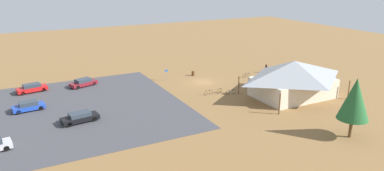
% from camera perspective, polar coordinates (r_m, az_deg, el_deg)
% --- Properties ---
extents(ground, '(160.00, 160.00, 0.00)m').
position_cam_1_polar(ground, '(64.65, 1.77, 0.52)').
color(ground, olive).
rests_on(ground, ground).
extents(parking_lot_asphalt, '(36.69, 30.83, 0.05)m').
position_cam_1_polar(parking_lot_asphalt, '(54.04, -21.45, -4.13)').
color(parking_lot_asphalt, '#424247').
rests_on(parking_lot_asphalt, ground).
extents(bike_pavilion, '(14.20, 10.33, 5.84)m').
position_cam_1_polar(bike_pavilion, '(58.43, 15.95, 1.32)').
color(bike_pavilion, beige).
rests_on(bike_pavilion, ground).
extents(trash_bin, '(0.60, 0.60, 0.90)m').
position_cam_1_polar(trash_bin, '(68.81, 0.19, 1.96)').
color(trash_bin, brown).
rests_on(trash_bin, ground).
extents(lot_sign, '(0.56, 0.08, 2.20)m').
position_cam_1_polar(lot_sign, '(65.42, -4.12, 1.97)').
color(lot_sign, '#99999E').
rests_on(lot_sign, ground).
extents(pine_midwest, '(3.63, 3.63, 7.37)m').
position_cam_1_polar(pine_midwest, '(45.55, 24.62, -1.99)').
color(pine_midwest, brown).
rests_on(pine_midwest, ground).
extents(bicycle_black_lone_east, '(0.48, 1.77, 0.85)m').
position_cam_1_polar(bicycle_black_lone_east, '(71.08, 15.64, 1.73)').
color(bicycle_black_lone_east, black).
rests_on(bicycle_black_lone_east, ground).
extents(bicycle_yellow_edge_south, '(1.50, 0.84, 0.83)m').
position_cam_1_polar(bicycle_yellow_edge_south, '(58.76, 4.43, -0.88)').
color(bicycle_yellow_edge_south, black).
rests_on(bicycle_yellow_edge_south, ground).
extents(bicycle_red_yard_right, '(1.43, 1.05, 0.85)m').
position_cam_1_polar(bicycle_red_yard_right, '(72.83, 17.47, 1.96)').
color(bicycle_red_yard_right, black).
rests_on(bicycle_red_yard_right, ground).
extents(bicycle_white_yard_left, '(1.73, 0.48, 0.76)m').
position_cam_1_polar(bicycle_white_yard_left, '(58.49, 6.23, -1.03)').
color(bicycle_white_yard_left, black).
rests_on(bicycle_white_yard_left, ground).
extents(bicycle_blue_front_row, '(1.63, 0.69, 0.74)m').
position_cam_1_polar(bicycle_blue_front_row, '(76.54, 16.24, 2.76)').
color(bicycle_blue_front_row, black).
rests_on(bicycle_blue_front_row, ground).
extents(bicycle_orange_lone_west, '(1.67, 0.48, 0.82)m').
position_cam_1_polar(bicycle_orange_lone_west, '(57.89, 2.61, -1.13)').
color(bicycle_orange_lone_west, black).
rests_on(bicycle_orange_lone_west, ground).
extents(bicycle_green_by_bin, '(1.23, 1.35, 0.88)m').
position_cam_1_polar(bicycle_green_by_bin, '(68.12, 12.02, 1.34)').
color(bicycle_green_by_bin, black).
rests_on(bicycle_green_by_bin, ground).
extents(bicycle_teal_near_porch, '(0.48, 1.65, 0.76)m').
position_cam_1_polar(bicycle_teal_near_porch, '(73.19, 15.46, 2.17)').
color(bicycle_teal_near_porch, black).
rests_on(bicycle_teal_near_porch, ground).
extents(bicycle_purple_edge_north, '(1.67, 0.60, 0.85)m').
position_cam_1_polar(bicycle_purple_edge_north, '(70.15, 11.31, 1.84)').
color(bicycle_purple_edge_north, black).
rests_on(bicycle_purple_edge_north, ground).
extents(bicycle_silver_near_sign, '(0.68, 1.67, 0.86)m').
position_cam_1_polar(bicycle_silver_near_sign, '(71.48, 13.55, 2.00)').
color(bicycle_silver_near_sign, black).
rests_on(bicycle_silver_near_sign, ground).
extents(bicycle_black_yard_front, '(1.85, 0.48, 0.84)m').
position_cam_1_polar(bicycle_black_yard_front, '(68.55, 8.74, 1.65)').
color(bicycle_black_yard_front, black).
rests_on(bicycle_black_yard_front, ground).
extents(car_red_near_entry, '(4.94, 2.53, 1.43)m').
position_cam_1_polar(car_red_near_entry, '(64.56, -24.27, -0.37)').
color(car_red_near_entry, red).
rests_on(car_red_near_entry, parking_lot_asphalt).
extents(car_black_back_corner, '(5.00, 2.52, 1.35)m').
position_cam_1_polar(car_black_back_corner, '(49.33, -17.51, -4.87)').
color(car_black_back_corner, black).
rests_on(car_black_back_corner, parking_lot_asphalt).
extents(car_blue_front_row, '(4.48, 2.32, 1.38)m').
position_cam_1_polar(car_blue_front_row, '(56.04, -24.73, -3.01)').
color(car_blue_front_row, '#1E42B2').
rests_on(car_blue_front_row, parking_lot_asphalt).
extents(car_maroon_by_curb, '(4.98, 3.25, 1.35)m').
position_cam_1_polar(car_maroon_by_curb, '(64.84, -16.99, 0.47)').
color(car_maroon_by_curb, maroon).
rests_on(car_maroon_by_curb, parking_lot_asphalt).
extents(visitor_by_pavilion, '(0.38, 0.36, 1.86)m').
position_cam_1_polar(visitor_by_pavilion, '(72.24, 11.80, 2.77)').
color(visitor_by_pavilion, '#2D3347').
rests_on(visitor_by_pavilion, ground).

